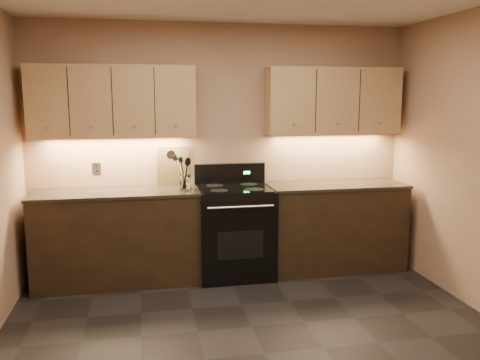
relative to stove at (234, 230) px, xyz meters
name	(u,v)px	position (x,y,z in m)	size (l,w,h in m)	color
floor	(265,354)	(-0.08, -1.68, -0.48)	(4.00, 4.00, 0.00)	black
wall_back	(222,148)	(-0.08, 0.32, 0.82)	(4.00, 0.04, 2.60)	tan
counter_left	(118,237)	(-1.18, 0.02, -0.01)	(1.62, 0.62, 0.93)	black
counter_right	(334,226)	(1.10, 0.02, -0.01)	(1.46, 0.62, 0.93)	black
stove	(234,230)	(0.00, 0.00, 0.00)	(0.76, 0.68, 1.14)	black
upper_cab_left	(113,101)	(-1.18, 0.17, 1.32)	(1.60, 0.30, 0.70)	tan
upper_cab_right	(333,101)	(1.10, 0.17, 1.32)	(1.44, 0.30, 0.70)	tan
outlet_plate	(97,168)	(-1.38, 0.31, 0.64)	(0.09, 0.01, 0.12)	#B2B5BA
utensil_crock	(185,183)	(-0.50, -0.02, 0.52)	(0.12, 0.12, 0.14)	white
cutting_board	(173,165)	(-0.60, 0.28, 0.66)	(0.33, 0.02, 0.42)	tan
wooden_spoon	(182,173)	(-0.53, -0.03, 0.62)	(0.06, 0.06, 0.30)	tan
black_spoon	(184,173)	(-0.51, -0.01, 0.62)	(0.06, 0.06, 0.31)	black
black_turner	(185,172)	(-0.50, -0.03, 0.63)	(0.08, 0.08, 0.32)	black
steel_spatula	(188,169)	(-0.47, -0.02, 0.65)	(0.08, 0.08, 0.37)	silver
steel_skimmer	(189,168)	(-0.46, -0.02, 0.67)	(0.09, 0.09, 0.40)	silver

